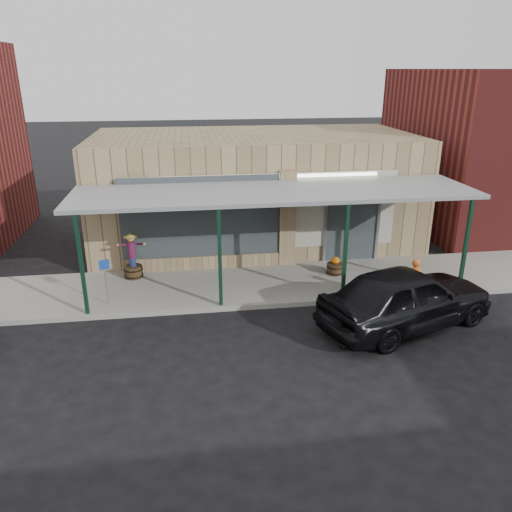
{
  "coord_description": "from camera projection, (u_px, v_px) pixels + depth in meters",
  "views": [
    {
      "loc": [
        -2.65,
        -10.76,
        6.49
      ],
      "look_at": [
        -0.72,
        2.6,
        1.42
      ],
      "focal_mm": 35.0,
      "sensor_mm": 36.0,
      "label": 1
    }
  ],
  "objects": [
    {
      "name": "storefront",
      "position": [
        254.0,
        189.0,
        19.43
      ],
      "size": [
        12.0,
        6.25,
        4.2
      ],
      "color": "#9F8861",
      "rests_on": "ground"
    },
    {
      "name": "sidewalk",
      "position": [
        274.0,
        283.0,
        15.91
      ],
      "size": [
        40.0,
        3.2,
        0.15
      ],
      "primitive_type": "cube",
      "color": "gray",
      "rests_on": "ground"
    },
    {
      "name": "block_buildings_near",
      "position": [
        300.0,
        141.0,
        20.07
      ],
      "size": [
        61.0,
        8.0,
        8.0
      ],
      "color": "maroon",
      "rests_on": "ground"
    },
    {
      "name": "awning",
      "position": [
        275.0,
        194.0,
        14.84
      ],
      "size": [
        12.0,
        3.0,
        3.04
      ],
      "color": "slate",
      "rests_on": "ground"
    },
    {
      "name": "handicap_sign",
      "position": [
        105.0,
        276.0,
        14.02
      ],
      "size": [
        0.27,
        0.12,
        1.37
      ],
      "rotation": [
        0.0,
        0.0,
        0.37
      ],
      "color": "gray",
      "rests_on": "sidewalk"
    },
    {
      "name": "ground",
      "position": [
        299.0,
        343.0,
        12.6
      ],
      "size": [
        120.0,
        120.0,
        0.0
      ],
      "primitive_type": "plane",
      "color": "black",
      "rests_on": "ground"
    },
    {
      "name": "parked_sedan",
      "position": [
        407.0,
        297.0,
        13.18
      ],
      "size": [
        5.31,
        3.5,
        1.68
      ],
      "rotation": [
        0.0,
        0.0,
        1.91
      ],
      "color": "black",
      "rests_on": "ground"
    },
    {
      "name": "barrel_pumpkin",
      "position": [
        335.0,
        267.0,
        16.4
      ],
      "size": [
        0.61,
        0.61,
        0.63
      ],
      "rotation": [
        0.0,
        0.0,
        0.17
      ],
      "color": "#46351C",
      "rests_on": "sidewalk"
    },
    {
      "name": "barrel_scarecrow",
      "position": [
        133.0,
        262.0,
        16.03
      ],
      "size": [
        0.91,
        0.72,
        1.51
      ],
      "rotation": [
        0.0,
        0.0,
        0.27
      ],
      "color": "#46351C",
      "rests_on": "sidewalk"
    }
  ]
}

